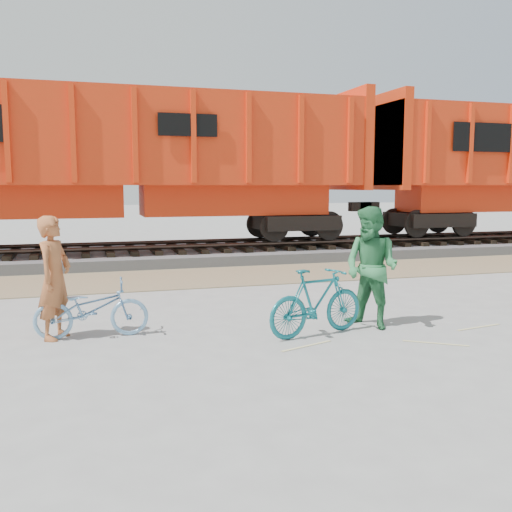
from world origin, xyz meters
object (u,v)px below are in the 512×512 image
object	(u,v)px
person_solo	(54,278)
person_man	(371,268)
bicycle_teal	(317,302)
bicycle_blue	(92,309)
hopper_car_center	(131,158)

from	to	relation	value
person_solo	person_man	distance (m)	4.77
bicycle_teal	person_man	size ratio (longest dim) A/B	0.89
person_solo	person_man	size ratio (longest dim) A/B	0.94
bicycle_blue	bicycle_teal	xyz separation A→B (m)	(3.22, -0.84, 0.08)
bicycle_teal	person_solo	world-z (taller)	person_solo
hopper_car_center	person_solo	size ratio (longest dim) A/B	7.78
hopper_car_center	person_man	bearing A→B (deg)	-72.16
bicycle_teal	person_man	xyz separation A→B (m)	(1.00, 0.20, 0.45)
person_solo	person_man	xyz separation A→B (m)	(4.72, -0.74, 0.05)
bicycle_teal	person_solo	xyz separation A→B (m)	(-3.72, 0.94, 0.39)
bicycle_blue	person_man	distance (m)	4.30
bicycle_teal	hopper_car_center	bearing A→B (deg)	-3.24
bicycle_blue	bicycle_teal	world-z (taller)	bicycle_teal
hopper_car_center	bicycle_blue	bearing A→B (deg)	-98.70
hopper_car_center	bicycle_teal	size ratio (longest dim) A/B	8.30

